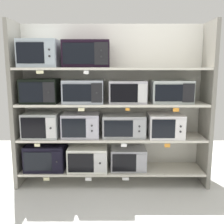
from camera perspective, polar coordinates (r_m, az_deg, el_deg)
The scene contains 31 objects.
back_panel at distance 3.50m, azimuth -0.00°, elevation 1.99°, with size 2.58×0.04×2.09m, color beige.
upright_left at distance 3.49m, azimuth -20.52°, elevation 1.34°, with size 0.05×0.43×2.09m, color gray.
upright_right at distance 3.49m, azimuth 20.52°, elevation 1.34°, with size 0.05×0.43×2.09m, color gray.
shelf_0 at distance 3.50m, azimuth 0.00°, elevation -12.71°, with size 2.38×0.43×0.03m, color beige.
microwave_0 at distance 3.54m, azimuth -14.54°, elevation -9.60°, with size 0.51×0.40×0.34m.
microwave_1 at distance 3.45m, azimuth -5.36°, elevation -10.08°, with size 0.51×0.43×0.31m.
microwave_2 at distance 3.44m, azimuth 3.65°, elevation -10.32°, with size 0.46×0.35×0.28m.
price_tag_0 at distance 3.41m, azimuth -14.50°, elevation -14.37°, with size 0.08×0.00×0.04m, color beige.
price_tag_1 at distance 3.33m, azimuth -5.32°, elevation -14.76°, with size 0.08×0.00×0.04m, color white.
price_tag_2 at distance 3.32m, azimuth 3.08°, elevation -14.76°, with size 0.08×0.00×0.04m, color white.
shelf_1 at distance 3.35m, azimuth 0.00°, elevation -5.68°, with size 2.38×0.43×0.03m, color beige.
microwave_3 at distance 3.43m, azimuth -15.35°, elevation -2.71°, with size 0.45×0.42×0.32m.
microwave_4 at distance 3.33m, azimuth -6.92°, elevation -2.89°, with size 0.47×0.38×0.30m.
microwave_5 at distance 3.31m, azimuth 2.65°, elevation -3.07°, with size 0.55×0.36×0.29m.
microwave_6 at distance 3.38m, azimuth 11.79°, elevation -2.90°, with size 0.44×0.43×0.30m.
price_tag_3 at distance 3.29m, azimuth -16.44°, elevation -7.14°, with size 0.07×0.00×0.04m, color beige.
price_tag_4 at distance 3.16m, azimuth 2.70°, elevation -7.46°, with size 0.07×0.00×0.04m, color white.
price_tag_5 at distance 3.23m, azimuth 12.29°, elevation -7.35°, with size 0.07×0.00×0.05m, color orange.
shelf_2 at distance 3.26m, azimuth 0.00°, elevation 1.85°, with size 2.38×0.43×0.03m, color beige.
microwave_7 at distance 3.36m, azimuth -15.68°, elevation 4.58°, with size 0.45×0.39×0.30m.
microwave_8 at distance 3.26m, azimuth -6.34°, elevation 4.61°, with size 0.50×0.42×0.29m.
microwave_9 at distance 3.25m, azimuth 3.46°, elevation 4.55°, with size 0.47×0.37×0.28m.
microwave_10 at distance 3.33m, azimuth 13.11°, elevation 4.47°, with size 0.51×0.36×0.28m.
price_tag_6 at distance 3.07m, azimuth -6.90°, elevation 0.54°, with size 0.08×0.00×0.04m, color beige.
price_tag_7 at distance 3.06m, azimuth 3.51°, elevation 0.60°, with size 0.05×0.00×0.03m, color orange.
price_tag_8 at distance 3.15m, azimuth 14.17°, elevation 0.46°, with size 0.07×0.00×0.05m, color orange.
shelf_3 at distance 3.23m, azimuth 0.00°, elevation 9.67°, with size 2.38×0.43×0.03m, color beige.
microwave_11 at distance 3.35m, azimuth -15.87°, elevation 12.43°, with size 0.47×0.42×0.34m.
microwave_12 at distance 3.25m, azimuth -5.71°, elevation 12.74°, with size 0.57×0.41×0.32m.
price_tag_9 at distance 3.13m, azimuth -15.89°, elevation 8.60°, with size 0.09×0.00×0.04m, color beige.
price_tag_10 at distance 3.03m, azimuth -5.81°, elevation 8.85°, with size 0.06×0.00×0.04m, color white.
Camera 1 is at (-0.00, -3.23, 1.52)m, focal length 40.77 mm.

